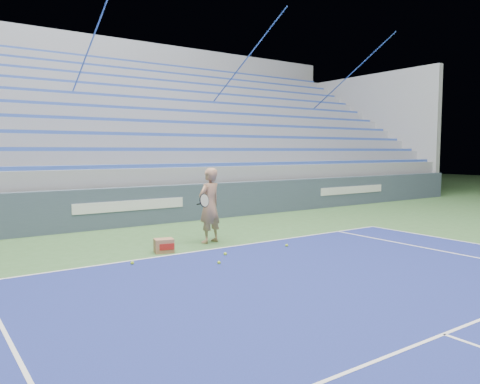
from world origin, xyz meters
The scene contains 8 objects.
sponsor_barrier centered at (0.00, 15.88, 0.55)m, with size 30.00×0.32×1.10m.
bleachers centered at (0.00, 21.60, 2.36)m, with size 31.00×9.15×7.30m.
tennis_player centered at (0.63, 12.58, 0.86)m, with size 0.97×0.91×1.72m.
ball_box centered at (-0.70, 12.23, 0.14)m, with size 0.44×0.38×0.29m.
tennis_ball_0 centered at (-1.64, 11.61, 0.03)m, with size 0.07×0.07×0.07m, color #A8DC2D.
tennis_ball_1 centered at (-0.31, 10.71, 0.03)m, with size 0.07×0.07×0.07m, color #A8DC2D.
tennis_ball_2 centered at (1.76, 11.19, 0.03)m, with size 0.07×0.07×0.07m, color #A8DC2D.
tennis_ball_3 centered at (0.19, 11.26, 0.03)m, with size 0.07×0.07×0.07m, color #A8DC2D.
Camera 1 is at (-4.89, 3.49, 2.11)m, focal length 35.00 mm.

